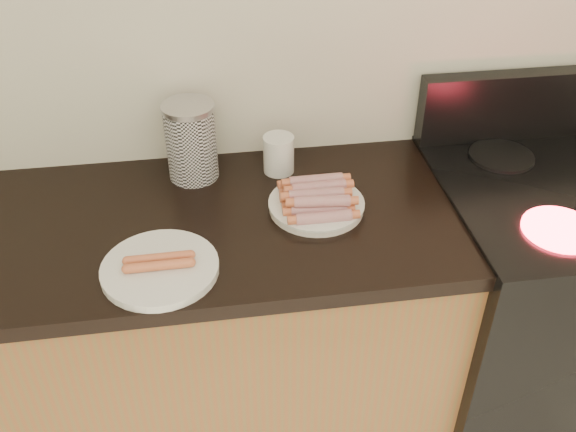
{
  "coord_description": "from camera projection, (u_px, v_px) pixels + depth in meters",
  "views": [
    {
      "loc": [
        -0.21,
        0.41,
        1.85
      ],
      "look_at": [
        -0.03,
        1.62,
        0.94
      ],
      "focal_mm": 40.0,
      "sensor_mm": 36.0,
      "label": 1
    }
  ],
  "objects": [
    {
      "name": "stove_panel",
      "position": [
        547.0,
        103.0,
        1.85
      ],
      "size": [
        0.76,
        0.06,
        0.2
      ],
      "primitive_type": "cube",
      "color": "black",
      "rests_on": "stove"
    },
    {
      "name": "main_plate",
      "position": [
        316.0,
        206.0,
        1.61
      ],
      "size": [
        0.27,
        0.27,
        0.02
      ],
      "primitive_type": "cylinder",
      "rotation": [
        0.0,
        0.0,
        0.14
      ],
      "color": "white",
      "rests_on": "counter_slab"
    },
    {
      "name": "burner_near_left",
      "position": [
        560.0,
        229.0,
        1.52
      ],
      "size": [
        0.18,
        0.18,
        0.01
      ],
      "primitive_type": "cylinder",
      "color": "#FF1E2D",
      "rests_on": "stove"
    },
    {
      "name": "counter_slab",
      "position": [
        7.0,
        244.0,
        1.54
      ],
      "size": [
        2.2,
        0.62,
        0.04
      ],
      "primitive_type": "cube",
      "color": "black",
      "rests_on": "cabinet_base"
    },
    {
      "name": "wall_back",
      "position": [
        277.0,
        12.0,
        1.62
      ],
      "size": [
        4.0,
        0.04,
        2.6
      ],
      "primitive_type": "cube",
      "color": "silver",
      "rests_on": "ground"
    },
    {
      "name": "burner_far_left",
      "position": [
        501.0,
        156.0,
        1.79
      ],
      "size": [
        0.18,
        0.18,
        0.01
      ],
      "primitive_type": "cylinder",
      "color": "black",
      "rests_on": "stove"
    },
    {
      "name": "plain_sausages",
      "position": [
        159.0,
        262.0,
        1.41
      ],
      "size": [
        0.14,
        0.05,
        0.02
      ],
      "rotation": [
        0.0,
        0.0,
        0.01
      ],
      "color": "#E06E48",
      "rests_on": "side_plate"
    },
    {
      "name": "side_plate",
      "position": [
        160.0,
        269.0,
        1.42
      ],
      "size": [
        0.34,
        0.34,
        0.02
      ],
      "primitive_type": "cylinder",
      "rotation": [
        0.0,
        0.0,
        0.39
      ],
      "color": "white",
      "rests_on": "counter_slab"
    },
    {
      "name": "canister",
      "position": [
        191.0,
        141.0,
        1.68
      ],
      "size": [
        0.14,
        0.14,
        0.21
      ],
      "rotation": [
        0.0,
        0.0,
        -0.05
      ],
      "color": "white",
      "rests_on": "counter_slab"
    },
    {
      "name": "cabinet_base",
      "position": [
        49.0,
        368.0,
        1.81
      ],
      "size": [
        2.2,
        0.59,
        0.86
      ],
      "primitive_type": "cube",
      "color": "brown",
      "rests_on": "floor"
    },
    {
      "name": "hotdog_pile",
      "position": [
        317.0,
        196.0,
        1.6
      ],
      "size": [
        0.14,
        0.19,
        0.05
      ],
      "rotation": [
        0.0,
        0.0,
        -0.05
      ],
      "color": "#A23025",
      "rests_on": "main_plate"
    },
    {
      "name": "stove",
      "position": [
        547.0,
        310.0,
        1.95
      ],
      "size": [
        0.76,
        0.65,
        0.91
      ],
      "color": "black",
      "rests_on": "floor"
    },
    {
      "name": "mug",
      "position": [
        279.0,
        154.0,
        1.73
      ],
      "size": [
        0.1,
        0.1,
        0.1
      ],
      "primitive_type": "cylinder",
      "rotation": [
        0.0,
        0.0,
        -0.29
      ],
      "color": "white",
      "rests_on": "counter_slab"
    }
  ]
}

